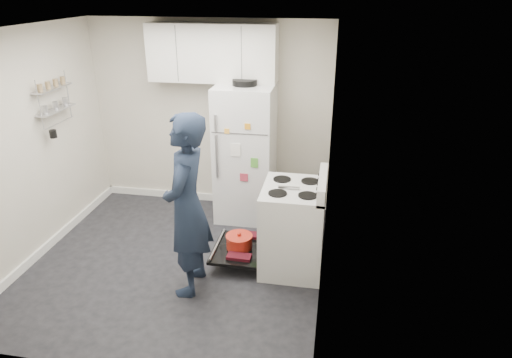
% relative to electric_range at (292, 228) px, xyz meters
% --- Properties ---
extents(room, '(3.21, 3.21, 2.51)m').
position_rel_electric_range_xyz_m(room, '(-1.29, -0.12, 0.74)').
color(room, black).
rests_on(room, ground).
extents(electric_range, '(0.66, 0.76, 1.10)m').
position_rel_electric_range_xyz_m(electric_range, '(0.00, 0.00, 0.00)').
color(electric_range, silver).
rests_on(electric_range, ground).
extents(open_oven_door, '(0.55, 0.70, 0.23)m').
position_rel_electric_range_xyz_m(open_oven_door, '(-0.58, 0.00, -0.28)').
color(open_oven_door, black).
rests_on(open_oven_door, ground).
extents(refrigerator, '(0.72, 0.74, 1.82)m').
position_rel_electric_range_xyz_m(refrigerator, '(-0.72, 1.10, 0.42)').
color(refrigerator, silver).
rests_on(refrigerator, ground).
extents(upper_cabinets, '(1.60, 0.33, 0.70)m').
position_rel_electric_range_xyz_m(upper_cabinets, '(-1.16, 1.28, 1.63)').
color(upper_cabinets, silver).
rests_on(upper_cabinets, room).
extents(wall_shelf_rack, '(0.14, 0.60, 0.61)m').
position_rel_electric_range_xyz_m(wall_shelf_rack, '(-2.78, 0.34, 1.21)').
color(wall_shelf_rack, '#B2B2B7').
rests_on(wall_shelf_rack, room).
extents(person, '(0.47, 0.69, 1.84)m').
position_rel_electric_range_xyz_m(person, '(-0.96, -0.56, 0.45)').
color(person, '#182236').
rests_on(person, ground).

